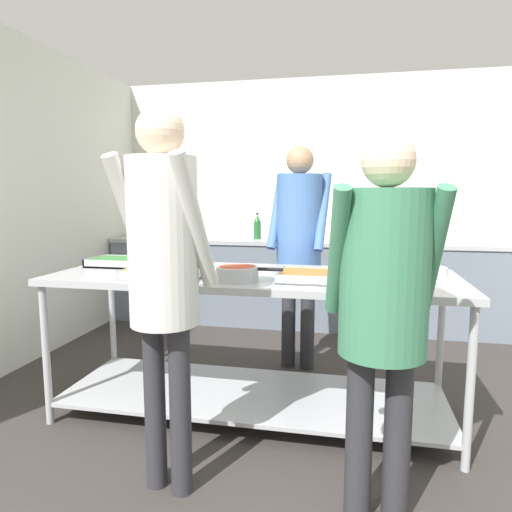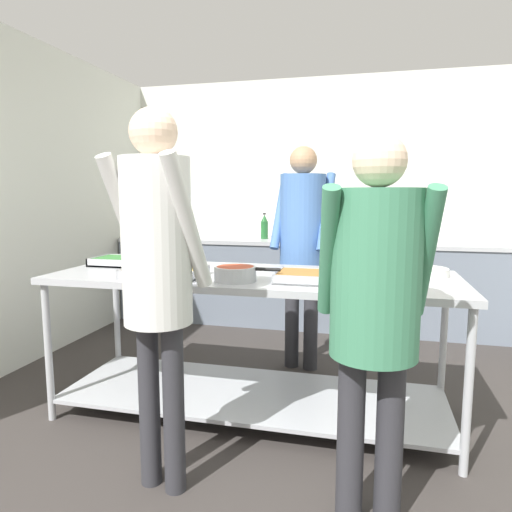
% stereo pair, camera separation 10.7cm
% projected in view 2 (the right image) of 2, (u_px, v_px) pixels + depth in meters
% --- Properties ---
extents(wall_rear, '(4.37, 0.06, 2.65)m').
position_uv_depth(wall_rear, '(318.00, 200.00, 5.10)').
color(wall_rear, silver).
rests_on(wall_rear, ground_plane).
extents(wall_left, '(0.06, 4.15, 2.65)m').
position_uv_depth(wall_left, '(23.00, 202.00, 3.68)').
color(wall_left, silver).
rests_on(wall_left, ground_plane).
extents(back_counter, '(4.21, 0.65, 0.91)m').
position_uv_depth(back_counter, '(313.00, 282.00, 4.86)').
color(back_counter, slate).
rests_on(back_counter, ground_plane).
extents(serving_counter, '(2.46, 0.88, 0.90)m').
position_uv_depth(serving_counter, '(252.00, 320.00, 2.84)').
color(serving_counter, '#ADAFB5').
rests_on(serving_counter, ground_plane).
extents(serving_tray_vegetables, '(0.42, 0.29, 0.05)m').
position_uv_depth(serving_tray_vegetables, '(125.00, 261.00, 3.17)').
color(serving_tray_vegetables, '#ADAFB5').
rests_on(serving_tray_vegetables, serving_counter).
extents(serving_tray_greens, '(0.45, 0.33, 0.05)m').
position_uv_depth(serving_tray_greens, '(165.00, 272.00, 2.72)').
color(serving_tray_greens, '#ADAFB5').
rests_on(serving_tray_greens, serving_counter).
extents(sauce_pan, '(0.38, 0.24, 0.08)m').
position_uv_depth(sauce_pan, '(236.00, 273.00, 2.58)').
color(sauce_pan, '#ADAFB5').
rests_on(sauce_pan, serving_counter).
extents(serving_tray_roast, '(0.44, 0.30, 0.05)m').
position_uv_depth(serving_tray_roast, '(315.00, 277.00, 2.55)').
color(serving_tray_roast, '#ADAFB5').
rests_on(serving_tray_roast, serving_counter).
extents(broccoli_bowl, '(0.19, 0.19, 0.09)m').
position_uv_depth(broccoli_bowl, '(380.00, 276.00, 2.54)').
color(broccoli_bowl, '#B2B2B7').
rests_on(broccoli_bowl, serving_counter).
extents(plate_stack, '(0.28, 0.28, 0.05)m').
position_uv_depth(plate_stack, '(425.00, 272.00, 2.75)').
color(plate_stack, white).
rests_on(plate_stack, serving_counter).
extents(guest_serving_left, '(0.46, 0.40, 1.76)m').
position_uv_depth(guest_serving_left, '(157.00, 257.00, 2.04)').
color(guest_serving_left, '#2D2D33').
rests_on(guest_serving_left, ground_plane).
extents(guest_serving_right, '(0.49, 0.37, 1.62)m').
position_uv_depth(guest_serving_right, '(375.00, 292.00, 1.83)').
color(guest_serving_right, '#2D2D33').
rests_on(guest_serving_right, ground_plane).
extents(cook_behind_counter, '(0.49, 0.40, 1.75)m').
position_uv_depth(cook_behind_counter, '(302.00, 233.00, 3.54)').
color(cook_behind_counter, '#2D2D33').
rests_on(cook_behind_counter, ground_plane).
extents(water_bottle, '(0.08, 0.08, 0.28)m').
position_uv_depth(water_bottle, '(264.00, 227.00, 4.92)').
color(water_bottle, '#23602D').
rests_on(water_bottle, back_counter).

